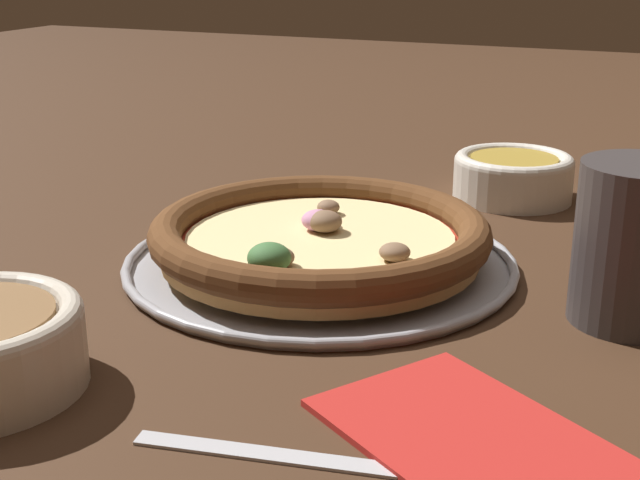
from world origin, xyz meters
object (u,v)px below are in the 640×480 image
object	(u,v)px
bowl_near	(513,174)
napkin	(474,436)
pizza	(320,237)
pizza_tray	(320,262)
fork	(352,464)
drinking_cup	(639,244)

from	to	relation	value
bowl_near	napkin	size ratio (longest dim) A/B	0.60
pizza	napkin	world-z (taller)	pizza
napkin	pizza_tray	bearing A→B (deg)	130.83
bowl_near	fork	xyz separation A→B (m)	(0.03, -0.49, -0.02)
pizza_tray	fork	size ratio (longest dim) A/B	1.53
drinking_cup	fork	xyz separation A→B (m)	(-0.11, -0.24, -0.05)
bowl_near	fork	world-z (taller)	bowl_near
pizza	fork	size ratio (longest dim) A/B	1.32
pizza	napkin	bearing A→B (deg)	-49.09
pizza	bowl_near	world-z (taller)	pizza
pizza	fork	distance (m)	0.27
drinking_cup	napkin	world-z (taller)	drinking_cup
drinking_cup	fork	world-z (taller)	drinking_cup
pizza_tray	bowl_near	world-z (taller)	bowl_near
pizza	napkin	xyz separation A→B (m)	(0.17, -0.20, -0.02)
bowl_near	napkin	world-z (taller)	bowl_near
pizza	fork	world-z (taller)	pizza
pizza_tray	drinking_cup	xyz separation A→B (m)	(0.23, -0.01, 0.05)
pizza	napkin	distance (m)	0.26
pizza_tray	fork	xyz separation A→B (m)	(0.12, -0.24, -0.00)
bowl_near	napkin	distance (m)	0.46
pizza	bowl_near	xyz separation A→B (m)	(0.09, 0.25, -0.00)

